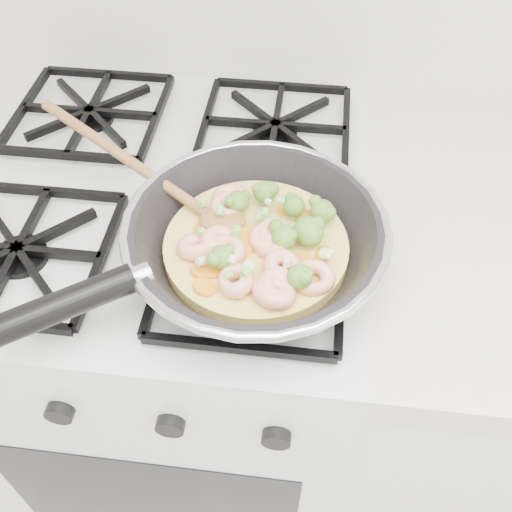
# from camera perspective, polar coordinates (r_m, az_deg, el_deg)

# --- Properties ---
(stove) EXTENTS (0.60, 0.60, 0.92)m
(stove) POSITION_cam_1_polar(r_m,az_deg,el_deg) (1.20, -6.63, -9.34)
(stove) COLOR white
(stove) RESTS_ON ground
(skillet) EXTENTS (0.47, 0.36, 0.10)m
(skillet) POSITION_cam_1_polar(r_m,az_deg,el_deg) (0.70, -0.31, 1.44)
(skillet) COLOR black
(skillet) RESTS_ON stove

